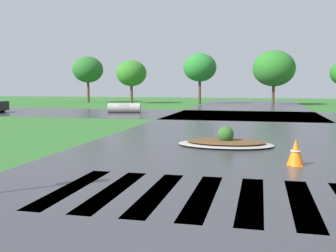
# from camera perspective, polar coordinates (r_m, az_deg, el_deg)

# --- Properties ---
(asphalt_roadway) EXTENTS (10.11, 80.00, 0.01)m
(asphalt_roadway) POSITION_cam_1_polar(r_m,az_deg,el_deg) (13.04, 8.33, -3.42)
(asphalt_roadway) COLOR #35353A
(asphalt_roadway) RESTS_ON ground
(asphalt_cross_road) EXTENTS (90.00, 9.10, 0.01)m
(asphalt_cross_road) POSITION_cam_1_polar(r_m,az_deg,el_deg) (27.84, 10.87, 1.50)
(asphalt_cross_road) COLOR #35353A
(asphalt_cross_road) RESTS_ON ground
(crosswalk_stripes) EXTENTS (5.85, 3.21, 0.01)m
(crosswalk_stripes) POSITION_cam_1_polar(r_m,az_deg,el_deg) (7.76, 4.96, -9.84)
(crosswalk_stripes) COLOR white
(crosswalk_stripes) RESTS_ON ground
(median_island) EXTENTS (3.28, 2.09, 0.68)m
(median_island) POSITION_cam_1_polar(r_m,az_deg,el_deg) (13.97, 8.16, -2.27)
(median_island) COLOR #9E9B93
(median_island) RESTS_ON ground
(drainage_pipe_stack) EXTENTS (2.50, 1.14, 0.71)m
(drainage_pipe_stack) POSITION_cam_1_polar(r_m,az_deg,el_deg) (29.92, -6.22, 2.56)
(drainage_pipe_stack) COLOR #9E9B93
(drainage_pipe_stack) RESTS_ON ground
(traffic_cone) EXTENTS (0.45, 0.45, 0.70)m
(traffic_cone) POSITION_cam_1_polar(r_m,az_deg,el_deg) (10.99, 17.66, -3.61)
(traffic_cone) COLOR orange
(traffic_cone) RESTS_ON ground
(background_treeline) EXTENTS (37.92, 5.54, 5.91)m
(background_treeline) POSITION_cam_1_polar(r_m,az_deg,el_deg) (42.73, 11.04, 8.04)
(background_treeline) COLOR #4C3823
(background_treeline) RESTS_ON ground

